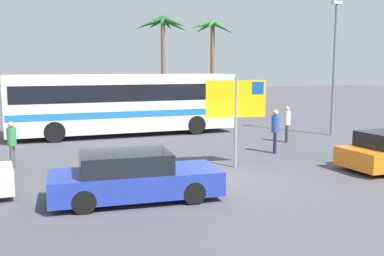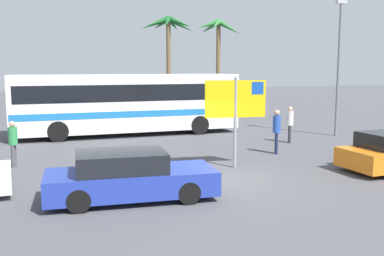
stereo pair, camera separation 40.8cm
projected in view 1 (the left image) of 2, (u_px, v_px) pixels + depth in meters
name	position (u px, v px, depth m)	size (l,w,h in m)	color
ground	(210.00, 182.00, 13.82)	(120.00, 120.00, 0.00)	#4C4C51
bus_front_coach	(124.00, 101.00, 23.23)	(11.67, 2.70, 3.17)	white
ferry_sign	(237.00, 102.00, 15.51)	(2.19, 0.33, 3.20)	gray
car_blue	(133.00, 177.00, 11.82)	(4.63, 2.13, 1.32)	#23389E
pedestrian_near_sign	(275.00, 127.00, 18.26)	(0.32, 0.32, 1.82)	#1E2347
pedestrian_crossing_lot	(287.00, 121.00, 20.97)	(0.32, 0.32, 1.72)	#2D2D33
pedestrian_by_bus	(12.00, 141.00, 15.59)	(0.32, 0.32, 1.66)	#4C4C51
lamp_post_right_side	(334.00, 63.00, 22.82)	(0.56, 0.20, 6.89)	slate
palm_tree_seaside	(163.00, 33.00, 31.07)	(3.94, 3.96, 7.15)	brown
palm_tree_inland	(212.00, 37.00, 33.34)	(3.73, 3.53, 7.16)	brown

